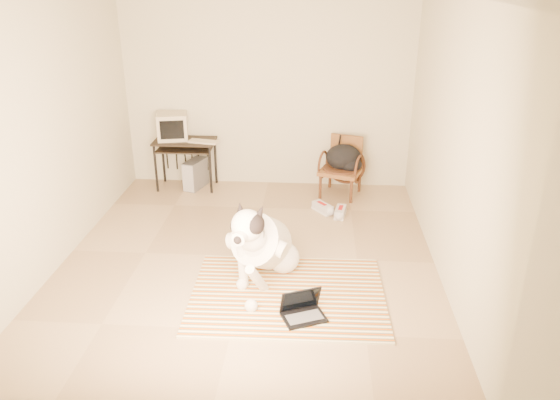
# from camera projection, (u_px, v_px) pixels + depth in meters

# --- Properties ---
(floor) EXTENTS (4.50, 4.50, 0.00)m
(floor) POSITION_uv_depth(u_px,v_px,m) (250.00, 256.00, 6.00)
(floor) COLOR tan
(floor) RESTS_ON ground
(wall_back) EXTENTS (4.50, 0.00, 4.50)m
(wall_back) POSITION_uv_depth(u_px,v_px,m) (267.00, 91.00, 7.53)
(wall_back) COLOR beige
(wall_back) RESTS_ON floor
(wall_front) EXTENTS (4.50, 0.00, 4.50)m
(wall_front) POSITION_uv_depth(u_px,v_px,m) (202.00, 243.00, 3.41)
(wall_front) COLOR beige
(wall_front) RESTS_ON floor
(wall_left) EXTENTS (0.00, 4.50, 4.50)m
(wall_left) POSITION_uv_depth(u_px,v_px,m) (54.00, 135.00, 5.60)
(wall_left) COLOR beige
(wall_left) RESTS_ON floor
(wall_right) EXTENTS (0.00, 4.50, 4.50)m
(wall_right) POSITION_uv_depth(u_px,v_px,m) (450.00, 143.00, 5.34)
(wall_right) COLOR beige
(wall_right) RESTS_ON floor
(rug) EXTENTS (1.89, 1.46, 0.02)m
(rug) POSITION_uv_depth(u_px,v_px,m) (288.00, 295.00, 5.28)
(rug) COLOR #B7510E
(rug) RESTS_ON floor
(dog) EXTENTS (0.70, 1.34, 0.97)m
(dog) POSITION_uv_depth(u_px,v_px,m) (262.00, 245.00, 5.43)
(dog) COLOR white
(dog) RESTS_ON rug
(laptop) EXTENTS (0.45, 0.40, 0.26)m
(laptop) POSITION_uv_depth(u_px,v_px,m) (303.00, 310.00, 4.92)
(laptop) COLOR black
(laptop) RESTS_ON rug
(computer_desk) EXTENTS (0.85, 0.47, 0.71)m
(computer_desk) POSITION_uv_depth(u_px,v_px,m) (185.00, 147.00, 7.64)
(computer_desk) COLOR black
(computer_desk) RESTS_ON floor
(crt_monitor) EXTENTS (0.48, 0.47, 0.36)m
(crt_monitor) POSITION_uv_depth(u_px,v_px,m) (172.00, 126.00, 7.60)
(crt_monitor) COLOR #B8AB90
(crt_monitor) RESTS_ON computer_desk
(desk_keyboard) EXTENTS (0.43, 0.24, 0.03)m
(desk_keyboard) POSITION_uv_depth(u_px,v_px,m) (203.00, 142.00, 7.50)
(desk_keyboard) COLOR #B8AB90
(desk_keyboard) RESTS_ON computer_desk
(pc_tower) EXTENTS (0.31, 0.47, 0.41)m
(pc_tower) POSITION_uv_depth(u_px,v_px,m) (196.00, 174.00, 7.80)
(pc_tower) COLOR #535356
(pc_tower) RESTS_ON floor
(rattan_chair) EXTENTS (0.66, 0.65, 0.80)m
(rattan_chair) POSITION_uv_depth(u_px,v_px,m) (342.00, 167.00, 7.50)
(rattan_chair) COLOR brown
(rattan_chair) RESTS_ON floor
(backpack) EXTENTS (0.49, 0.41, 0.36)m
(backpack) POSITION_uv_depth(u_px,v_px,m) (345.00, 158.00, 7.42)
(backpack) COLOR black
(backpack) RESTS_ON rattan_chair
(sneaker_left) EXTENTS (0.30, 0.33, 0.11)m
(sneaker_left) POSITION_uv_depth(u_px,v_px,m) (323.00, 208.00, 7.08)
(sneaker_left) COLOR silver
(sneaker_left) RESTS_ON floor
(sneaker_right) EXTENTS (0.17, 0.32, 0.11)m
(sneaker_right) POSITION_uv_depth(u_px,v_px,m) (340.00, 212.00, 6.96)
(sneaker_right) COLOR silver
(sneaker_right) RESTS_ON floor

